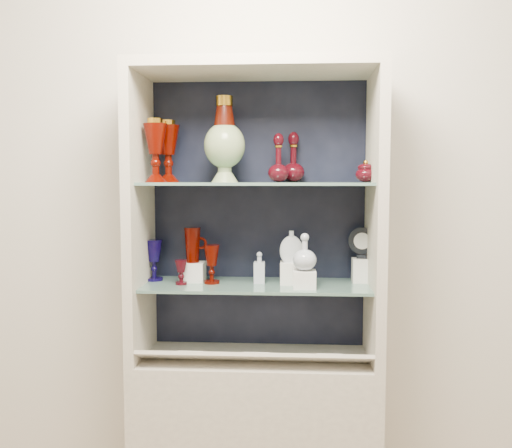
# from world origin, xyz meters

# --- Properties ---
(wall_back) EXTENTS (3.50, 0.02, 2.80)m
(wall_back) POSITION_xyz_m (0.00, 1.75, 1.40)
(wall_back) COLOR silver
(wall_back) RESTS_ON ground
(cabinet_base) EXTENTS (1.00, 0.40, 0.75)m
(cabinet_base) POSITION_xyz_m (0.00, 1.53, 0.38)
(cabinet_base) COLOR #B8AF9D
(cabinet_base) RESTS_ON ground
(cabinet_back_panel) EXTENTS (0.98, 0.02, 1.15)m
(cabinet_back_panel) POSITION_xyz_m (0.00, 1.72, 1.32)
(cabinet_back_panel) COLOR black
(cabinet_back_panel) RESTS_ON cabinet_base
(cabinet_side_left) EXTENTS (0.04, 0.40, 1.15)m
(cabinet_side_left) POSITION_xyz_m (-0.48, 1.53, 1.32)
(cabinet_side_left) COLOR #B8AF9D
(cabinet_side_left) RESTS_ON cabinet_base
(cabinet_side_right) EXTENTS (0.04, 0.40, 1.15)m
(cabinet_side_right) POSITION_xyz_m (0.48, 1.53, 1.32)
(cabinet_side_right) COLOR #B8AF9D
(cabinet_side_right) RESTS_ON cabinet_base
(cabinet_top_cap) EXTENTS (1.00, 0.40, 0.04)m
(cabinet_top_cap) POSITION_xyz_m (0.00, 1.53, 1.92)
(cabinet_top_cap) COLOR #B8AF9D
(cabinet_top_cap) RESTS_ON cabinet_side_left
(shelf_lower) EXTENTS (0.92, 0.34, 0.01)m
(shelf_lower) POSITION_xyz_m (0.00, 1.55, 1.04)
(shelf_lower) COLOR slate
(shelf_lower) RESTS_ON cabinet_side_left
(shelf_upper) EXTENTS (0.92, 0.34, 0.01)m
(shelf_upper) POSITION_xyz_m (0.00, 1.55, 1.46)
(shelf_upper) COLOR slate
(shelf_upper) RESTS_ON cabinet_side_left
(label_ledge) EXTENTS (0.92, 0.17, 0.09)m
(label_ledge) POSITION_xyz_m (0.00, 1.42, 0.78)
(label_ledge) COLOR #B8AF9D
(label_ledge) RESTS_ON cabinet_base
(label_card_0) EXTENTS (0.10, 0.06, 0.03)m
(label_card_0) POSITION_xyz_m (0.29, 1.42, 0.80)
(label_card_0) COLOR white
(label_card_0) RESTS_ON label_ledge
(label_card_1) EXTENTS (0.10, 0.06, 0.03)m
(label_card_1) POSITION_xyz_m (-0.25, 1.42, 0.80)
(label_card_1) COLOR white
(label_card_1) RESTS_ON label_ledge
(label_card_2) EXTENTS (0.10, 0.06, 0.03)m
(label_card_2) POSITION_xyz_m (0.01, 1.42, 0.80)
(label_card_2) COLOR white
(label_card_2) RESTS_ON label_ledge
(pedestal_lamp_left) EXTENTS (0.13, 0.13, 0.25)m
(pedestal_lamp_left) POSITION_xyz_m (-0.40, 1.50, 1.60)
(pedestal_lamp_left) COLOR #4D0800
(pedestal_lamp_left) RESTS_ON shelf_upper
(pedestal_lamp_right) EXTENTS (0.11, 0.11, 0.26)m
(pedestal_lamp_right) POSITION_xyz_m (-0.37, 1.60, 1.60)
(pedestal_lamp_right) COLOR #4D0800
(pedestal_lamp_right) RESTS_ON shelf_upper
(enamel_urn) EXTENTS (0.22, 0.22, 0.35)m
(enamel_urn) POSITION_xyz_m (-0.13, 1.55, 1.64)
(enamel_urn) COLOR #104B1D
(enamel_urn) RESTS_ON shelf_upper
(ruby_decanter_a) EXTENTS (0.10, 0.10, 0.22)m
(ruby_decanter_a) POSITION_xyz_m (0.09, 1.58, 1.58)
(ruby_decanter_a) COLOR #420810
(ruby_decanter_a) RESTS_ON shelf_upper
(ruby_decanter_b) EXTENTS (0.12, 0.12, 0.22)m
(ruby_decanter_b) POSITION_xyz_m (0.15, 1.66, 1.58)
(ruby_decanter_b) COLOR #420810
(ruby_decanter_b) RESTS_ON shelf_upper
(lidded_bowl) EXTENTS (0.10, 0.10, 0.09)m
(lidded_bowl) POSITION_xyz_m (0.44, 1.55, 1.52)
(lidded_bowl) COLOR #420810
(lidded_bowl) RESTS_ON shelf_upper
(cobalt_goblet) EXTENTS (0.10, 0.10, 0.17)m
(cobalt_goblet) POSITION_xyz_m (-0.44, 1.60, 1.14)
(cobalt_goblet) COLOR #0D053B
(cobalt_goblet) RESTS_ON shelf_lower
(ruby_goblet_tall) EXTENTS (0.08, 0.08, 0.16)m
(ruby_goblet_tall) POSITION_xyz_m (-0.19, 1.55, 1.13)
(ruby_goblet_tall) COLOR #4D0800
(ruby_goblet_tall) RESTS_ON shelf_lower
(ruby_goblet_small) EXTENTS (0.06, 0.06, 0.10)m
(ruby_goblet_small) POSITION_xyz_m (-0.31, 1.52, 1.10)
(ruby_goblet_small) COLOR #420810
(ruby_goblet_small) RESTS_ON shelf_lower
(riser_ruby_pitcher) EXTENTS (0.10, 0.10, 0.08)m
(riser_ruby_pitcher) POSITION_xyz_m (-0.27, 1.60, 1.09)
(riser_ruby_pitcher) COLOR silver
(riser_ruby_pitcher) RESTS_ON shelf_lower
(ruby_pitcher) EXTENTS (0.11, 0.07, 0.15)m
(ruby_pitcher) POSITION_xyz_m (-0.27, 1.60, 1.20)
(ruby_pitcher) COLOR #4D0800
(ruby_pitcher) RESTS_ON riser_ruby_pitcher
(clear_square_bottle) EXTENTS (0.05, 0.05, 0.13)m
(clear_square_bottle) POSITION_xyz_m (0.01, 1.57, 1.12)
(clear_square_bottle) COLOR #AAB4C3
(clear_square_bottle) RESTS_ON shelf_lower
(riser_flat_flask) EXTENTS (0.09, 0.09, 0.09)m
(riser_flat_flask) POSITION_xyz_m (0.14, 1.56, 1.09)
(riser_flat_flask) COLOR silver
(riser_flat_flask) RESTS_ON shelf_lower
(flat_flask) EXTENTS (0.10, 0.05, 0.13)m
(flat_flask) POSITION_xyz_m (0.14, 1.56, 1.21)
(flat_flask) COLOR silver
(flat_flask) RESTS_ON riser_flat_flask
(riser_clear_round_decanter) EXTENTS (0.09, 0.09, 0.07)m
(riser_clear_round_decanter) POSITION_xyz_m (0.20, 1.47, 1.08)
(riser_clear_round_decanter) COLOR silver
(riser_clear_round_decanter) RESTS_ON shelf_lower
(clear_round_decanter) EXTENTS (0.10, 0.10, 0.14)m
(clear_round_decanter) POSITION_xyz_m (0.20, 1.47, 1.19)
(clear_round_decanter) COLOR #AAB4C3
(clear_round_decanter) RESTS_ON riser_clear_round_decanter
(riser_cameo_medallion) EXTENTS (0.08, 0.08, 0.10)m
(riser_cameo_medallion) POSITION_xyz_m (0.44, 1.62, 1.10)
(riser_cameo_medallion) COLOR silver
(riser_cameo_medallion) RESTS_ON shelf_lower
(cameo_medallion) EXTENTS (0.12, 0.07, 0.14)m
(cameo_medallion) POSITION_xyz_m (0.44, 1.62, 1.22)
(cameo_medallion) COLOR black
(cameo_medallion) RESTS_ON riser_cameo_medallion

